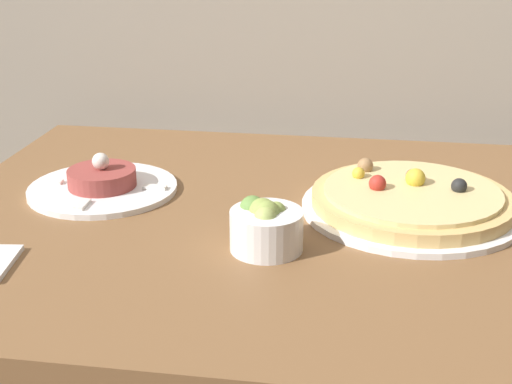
# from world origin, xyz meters

# --- Properties ---
(dining_table) EXTENTS (1.11, 0.88, 0.77)m
(dining_table) POSITION_xyz_m (0.00, 0.44, 0.66)
(dining_table) COLOR brown
(dining_table) RESTS_ON ground_plane
(pizza_plate) EXTENTS (0.35, 0.35, 0.06)m
(pizza_plate) POSITION_xyz_m (0.22, 0.49, 0.79)
(pizza_plate) COLOR white
(pizza_plate) RESTS_ON dining_table
(tartare_plate) EXTENTS (0.26, 0.26, 0.07)m
(tartare_plate) POSITION_xyz_m (-0.31, 0.49, 0.79)
(tartare_plate) COLOR white
(tartare_plate) RESTS_ON dining_table
(small_bowl) EXTENTS (0.11, 0.11, 0.08)m
(small_bowl) POSITION_xyz_m (0.01, 0.31, 0.81)
(small_bowl) COLOR white
(small_bowl) RESTS_ON dining_table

